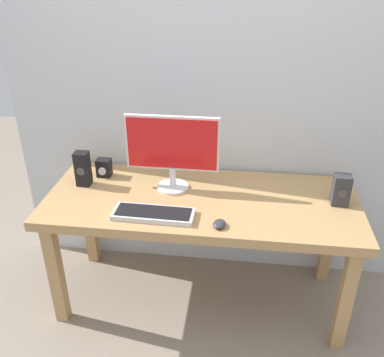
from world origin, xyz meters
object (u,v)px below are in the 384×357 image
at_px(desk, 201,211).
at_px(speaker_right, 341,190).
at_px(keyboard_primary, 153,214).
at_px(speaker_left, 83,169).
at_px(monitor, 172,149).
at_px(audio_controller, 104,168).
at_px(mouse, 219,224).

bearing_deg(desk, speaker_right, 2.39).
distance_m(keyboard_primary, speaker_right, 1.01).
height_order(speaker_right, speaker_left, speaker_left).
bearing_deg(speaker_right, monitor, 175.76).
xyz_separation_m(monitor, speaker_left, (-0.53, -0.03, -0.14)).
xyz_separation_m(speaker_right, audio_controller, (-1.37, 0.16, -0.03)).
relative_size(desk, audio_controller, 15.87).
bearing_deg(audio_controller, keyboard_primary, -46.20).
relative_size(monitor, keyboard_primary, 1.23).
height_order(desk, speaker_right, speaker_right).
bearing_deg(speaker_left, audio_controller, 54.76).
bearing_deg(monitor, speaker_left, -176.83).
bearing_deg(monitor, keyboard_primary, -99.05).
bearing_deg(monitor, speaker_right, -4.24).
relative_size(monitor, mouse, 6.32).
relative_size(speaker_right, audio_controller, 1.59).
height_order(desk, audio_controller, audio_controller).
bearing_deg(speaker_right, mouse, -154.79).
relative_size(desk, monitor, 3.32).
xyz_separation_m(keyboard_primary, mouse, (0.35, -0.05, 0.00)).
distance_m(mouse, audio_controller, 0.87).
xyz_separation_m(desk, speaker_right, (0.75, 0.03, 0.17)).
bearing_deg(audio_controller, monitor, -11.58).
height_order(mouse, speaker_left, speaker_left).
bearing_deg(monitor, mouse, -51.08).
bearing_deg(audio_controller, speaker_right, -6.64).
distance_m(desk, audio_controller, 0.66).
xyz_separation_m(desk, keyboard_primary, (-0.23, -0.22, 0.10)).
relative_size(desk, speaker_left, 8.45).
xyz_separation_m(desk, monitor, (-0.18, 0.10, 0.33)).
height_order(monitor, keyboard_primary, monitor).
bearing_deg(desk, speaker_left, 174.23).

